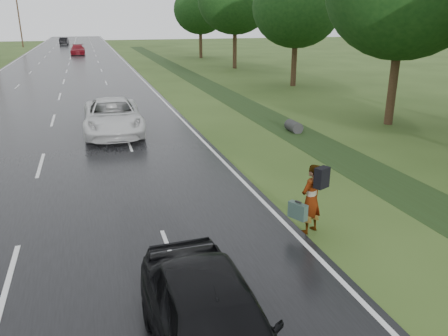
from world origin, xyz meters
TOP-DOWN VIEW (x-y plane):
  - ground at (0.00, 0.00)m, footprint 220.00×220.00m
  - road at (0.00, 45.00)m, footprint 14.00×180.00m
  - edge_stripe_east at (6.75, 45.00)m, footprint 0.12×180.00m
  - edge_stripe_west at (-6.75, 45.00)m, footprint 0.12×180.00m
  - center_line at (0.00, 45.00)m, footprint 0.12×180.00m
  - drainage_ditch at (11.50, 18.71)m, footprint 2.20×120.00m
  - utility_pole_distant at (-9.20, 85.00)m, footprint 1.60×0.26m
  - tree_east_c at (18.20, 24.00)m, footprint 7.00×7.00m
  - tree_east_d at (17.80, 38.00)m, footprint 8.00×8.00m
  - tree_east_f at (17.50, 52.00)m, footprint 7.20×7.20m
  - pedestrian at (7.18, 0.13)m, footprint 0.99×0.77m
  - white_pickup at (3.00, 12.24)m, footprint 2.77×5.83m
  - dark_sedan at (3.50, -3.67)m, footprint 1.94×4.62m
  - far_car_red at (1.00, 62.97)m, footprint 2.15×5.06m
  - far_car_dark at (-1.86, 90.29)m, footprint 1.83×4.61m

SIDE VIEW (x-z plane):
  - ground at x=0.00m, z-range 0.00..0.00m
  - road at x=0.00m, z-range 0.00..0.04m
  - drainage_ditch at x=11.50m, z-range -0.24..0.32m
  - edge_stripe_east at x=6.75m, z-range 0.04..0.05m
  - edge_stripe_west at x=-6.75m, z-range 0.04..0.05m
  - center_line at x=0.00m, z-range 0.04..0.05m
  - far_car_red at x=1.00m, z-range 0.04..1.50m
  - far_car_dark at x=-1.86m, z-range 0.04..1.53m
  - dark_sedan at x=3.50m, z-range 0.04..1.60m
  - white_pickup at x=3.00m, z-range 0.04..1.65m
  - pedestrian at x=7.18m, z-range 0.03..1.89m
  - utility_pole_distant at x=-9.20m, z-range 0.20..10.20m
  - tree_east_c at x=18.20m, z-range 1.49..10.78m
  - tree_east_f at x=17.50m, z-range 1.56..11.18m
  - tree_east_d at x=17.80m, z-range 1.77..12.53m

